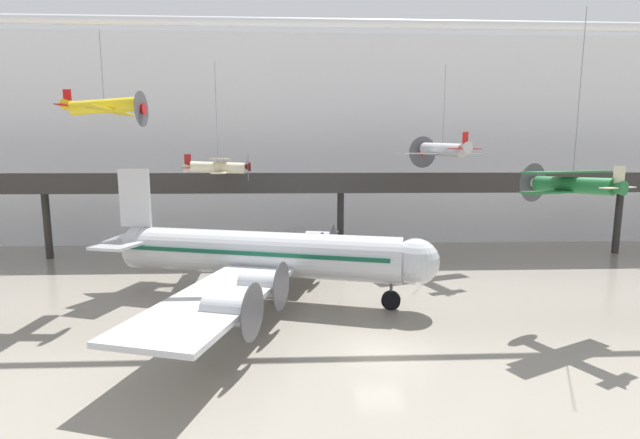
{
  "coord_description": "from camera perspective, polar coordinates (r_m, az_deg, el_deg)",
  "views": [
    {
      "loc": [
        -4.04,
        -21.22,
        10.19
      ],
      "look_at": [
        -2.87,
        6.54,
        6.27
      ],
      "focal_mm": 24.0,
      "sensor_mm": 36.0,
      "label": 1
    }
  ],
  "objects": [
    {
      "name": "hangar_back_wall",
      "position": [
        52.78,
        2.01,
        10.26
      ],
      "size": [
        140.0,
        3.0,
        24.52
      ],
      "color": "white",
      "rests_on": "ground"
    },
    {
      "name": "suspended_plane_silver_racer",
      "position": [
        41.65,
        16.01,
        8.91
      ],
      "size": [
        8.72,
        7.37,
        9.3
      ],
      "rotation": [
        0.0,
        0.0,
        1.88
      ],
      "color": "silver"
    },
    {
      "name": "ground_plane",
      "position": [
        23.88,
        7.92,
        -17.31
      ],
      "size": [
        260.0,
        260.0,
        0.0
      ],
      "primitive_type": "plane",
      "color": "gray"
    },
    {
      "name": "mezzanine_walkway",
      "position": [
        43.82,
        2.89,
        4.18
      ],
      "size": [
        110.0,
        3.2,
        8.88
      ],
      "color": "#2D2B28",
      "rests_on": "ground"
    },
    {
      "name": "ceiling_truss_beam",
      "position": [
        31.07,
        5.67,
        24.58
      ],
      "size": [
        120.0,
        0.6,
        0.6
      ],
      "color": "silver"
    },
    {
      "name": "suspended_plane_cream_biplane",
      "position": [
        39.44,
        -13.38,
        6.82
      ],
      "size": [
        5.9,
        7.25,
        10.32
      ],
      "rotation": [
        0.0,
        0.0,
        0.09
      ],
      "color": "beige"
    },
    {
      "name": "suspended_plane_yellow_lowwing",
      "position": [
        33.6,
        -26.79,
        13.29
      ],
      "size": [
        5.56,
        6.8,
        6.36
      ],
      "rotation": [
        0.0,
        0.0,
        6.26
      ],
      "color": "yellow"
    },
    {
      "name": "suspended_plane_green_biplane",
      "position": [
        29.0,
        30.52,
        4.08
      ],
      "size": [
        6.72,
        5.88,
        11.04
      ],
      "rotation": [
        0.0,
        0.0,
        2.0
      ],
      "color": "#1E6B33"
    },
    {
      "name": "airliner_silver_main",
      "position": [
        31.4,
        -8.36,
        -4.57
      ],
      "size": [
        25.52,
        29.59,
        9.48
      ],
      "rotation": [
        0.0,
        0.0,
        -0.27
      ],
      "color": "silver",
      "rests_on": "ground"
    }
  ]
}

